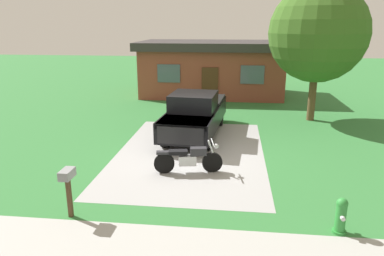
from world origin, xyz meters
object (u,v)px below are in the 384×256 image
motorcycle (189,159)px  pickup_truck (196,113)px  shade_tree (318,33)px  neighbor_house (213,68)px  fire_hydrant (341,216)px  mailbox (68,180)px

motorcycle → pickup_truck: (-0.22, 4.18, 0.48)m
shade_tree → neighbor_house: (-5.28, 6.31, -2.41)m
motorcycle → fire_hydrant: motorcycle is taller
pickup_truck → shade_tree: (5.43, 3.08, 3.25)m
fire_hydrant → shade_tree: bearing=82.7°
fire_hydrant → mailbox: 6.50m
fire_hydrant → mailbox: bearing=-179.9°
neighbor_house → shade_tree: bearing=-50.1°
shade_tree → fire_hydrant: bearing=-97.3°
fire_hydrant → mailbox: mailbox is taller
fire_hydrant → shade_tree: (1.32, 10.37, 3.77)m
neighbor_house → pickup_truck: bearing=-90.9°
pickup_truck → fire_hydrant: 8.38m
mailbox → shade_tree: bearing=53.1°
pickup_truck → mailbox: 7.67m
motorcycle → pickup_truck: 4.22m
motorcycle → neighbor_house: 13.64m
pickup_truck → neighbor_house: bearing=89.1°
shade_tree → pickup_truck: bearing=-150.4°
pickup_truck → shade_tree: size_ratio=0.89×
motorcycle → neighbor_house: neighbor_house is taller
mailbox → shade_tree: (7.80, 10.38, 3.22)m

